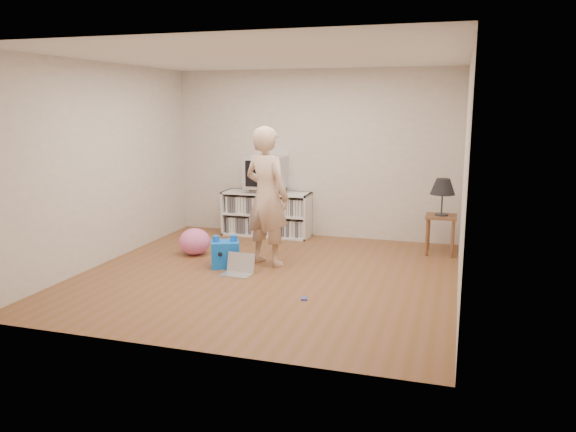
# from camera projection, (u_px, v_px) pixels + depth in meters

# --- Properties ---
(ground) EXTENTS (4.50, 4.50, 0.00)m
(ground) POSITION_uv_depth(u_px,v_px,m) (268.00, 275.00, 6.92)
(ground) COLOR brown
(ground) RESTS_ON ground
(walls) EXTENTS (4.52, 4.52, 2.60)m
(walls) POSITION_uv_depth(u_px,v_px,m) (267.00, 170.00, 6.67)
(walls) COLOR beige
(walls) RESTS_ON ground
(ceiling) EXTENTS (4.50, 4.50, 0.01)m
(ceiling) POSITION_uv_depth(u_px,v_px,m) (266.00, 57.00, 6.41)
(ceiling) COLOR white
(ceiling) RESTS_ON walls
(media_unit) EXTENTS (1.40, 0.45, 0.70)m
(media_unit) POSITION_uv_depth(u_px,v_px,m) (267.00, 214.00, 8.96)
(media_unit) COLOR white
(media_unit) RESTS_ON ground
(dvd_deck) EXTENTS (0.45, 0.35, 0.07)m
(dvd_deck) POSITION_uv_depth(u_px,v_px,m) (266.00, 190.00, 8.87)
(dvd_deck) COLOR gray
(dvd_deck) RESTS_ON media_unit
(crt_tv) EXTENTS (0.60, 0.53, 0.50)m
(crt_tv) POSITION_uv_depth(u_px,v_px,m) (266.00, 172.00, 8.81)
(crt_tv) COLOR #B2B2B8
(crt_tv) RESTS_ON dvd_deck
(side_table) EXTENTS (0.42, 0.42, 0.55)m
(side_table) POSITION_uv_depth(u_px,v_px,m) (441.00, 225.00, 7.82)
(side_table) COLOR brown
(side_table) RESTS_ON ground
(table_lamp) EXTENTS (0.34, 0.34, 0.52)m
(table_lamp) POSITION_uv_depth(u_px,v_px,m) (443.00, 187.00, 7.71)
(table_lamp) COLOR #333333
(table_lamp) RESTS_ON side_table
(person) EXTENTS (0.76, 0.63, 1.80)m
(person) POSITION_uv_depth(u_px,v_px,m) (267.00, 197.00, 7.21)
(person) COLOR #D3AE90
(person) RESTS_ON ground
(laptop) EXTENTS (0.38, 0.31, 0.25)m
(laptop) POSITION_uv_depth(u_px,v_px,m) (239.00, 268.00, 6.94)
(laptop) COLOR silver
(laptop) RESTS_ON ground
(playing_cards) EXTENTS (0.09, 0.10, 0.02)m
(playing_cards) POSITION_uv_depth(u_px,v_px,m) (304.00, 299.00, 6.04)
(playing_cards) COLOR #4351B3
(playing_cards) RESTS_ON ground
(plush_blue) EXTENTS (0.44, 0.40, 0.41)m
(plush_blue) POSITION_uv_depth(u_px,v_px,m) (225.00, 254.00, 7.23)
(plush_blue) COLOR blue
(plush_blue) RESTS_ON ground
(plush_pink) EXTENTS (0.52, 0.52, 0.37)m
(plush_pink) POSITION_uv_depth(u_px,v_px,m) (195.00, 242.00, 7.82)
(plush_pink) COLOR pink
(plush_pink) RESTS_ON ground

